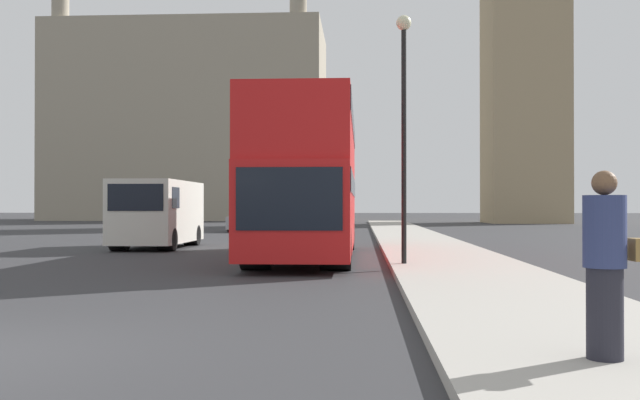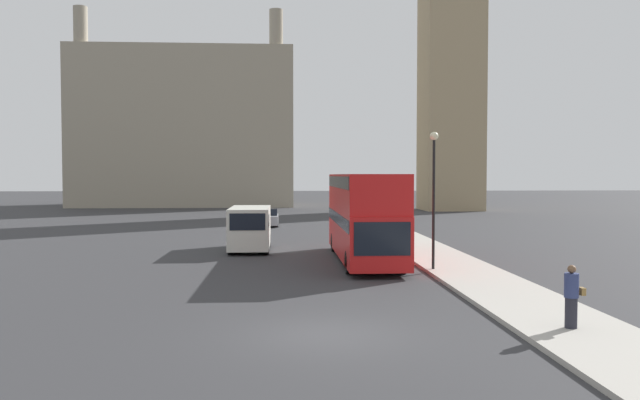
{
  "view_description": "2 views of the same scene",
  "coord_description": "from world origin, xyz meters",
  "px_view_note": "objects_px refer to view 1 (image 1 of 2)",
  "views": [
    {
      "loc": [
        4.3,
        -6.8,
        1.51
      ],
      "look_at": [
        3.03,
        15.52,
        1.7
      ],
      "focal_mm": 40.0,
      "sensor_mm": 36.0,
      "label": 1
    },
    {
      "loc": [
        -1.14,
        -16.28,
        4.21
      ],
      "look_at": [
        1.18,
        23.12,
        2.63
      ],
      "focal_mm": 35.0,
      "sensor_mm": 36.0,
      "label": 2
    }
  ],
  "objects_px": {
    "street_lamp": "(404,101)",
    "parked_sedan": "(247,220)",
    "pedestrian": "(606,265)",
    "white_van": "(157,212)",
    "red_double_decker_bus": "(308,177)"
  },
  "relations": [
    {
      "from": "red_double_decker_bus",
      "to": "pedestrian",
      "type": "distance_m",
      "value": 14.69
    },
    {
      "from": "pedestrian",
      "to": "street_lamp",
      "type": "bearing_deg",
      "value": 96.24
    },
    {
      "from": "pedestrian",
      "to": "street_lamp",
      "type": "distance_m",
      "value": 11.01
    },
    {
      "from": "white_van",
      "to": "pedestrian",
      "type": "height_order",
      "value": "white_van"
    },
    {
      "from": "white_van",
      "to": "pedestrian",
      "type": "bearing_deg",
      "value": -63.16
    },
    {
      "from": "street_lamp",
      "to": "parked_sedan",
      "type": "height_order",
      "value": "street_lamp"
    },
    {
      "from": "white_van",
      "to": "red_double_decker_bus",
      "type": "bearing_deg",
      "value": -38.33
    },
    {
      "from": "street_lamp",
      "to": "parked_sedan",
      "type": "relative_size",
      "value": 1.39
    },
    {
      "from": "red_double_decker_bus",
      "to": "parked_sedan",
      "type": "distance_m",
      "value": 22.17
    },
    {
      "from": "street_lamp",
      "to": "pedestrian",
      "type": "bearing_deg",
      "value": -83.76
    },
    {
      "from": "street_lamp",
      "to": "white_van",
      "type": "bearing_deg",
      "value": 135.45
    },
    {
      "from": "parked_sedan",
      "to": "white_van",
      "type": "bearing_deg",
      "value": -91.82
    },
    {
      "from": "pedestrian",
      "to": "street_lamp",
      "type": "relative_size",
      "value": 0.28
    },
    {
      "from": "street_lamp",
      "to": "parked_sedan",
      "type": "distance_m",
      "value": 26.49
    },
    {
      "from": "white_van",
      "to": "parked_sedan",
      "type": "bearing_deg",
      "value": 88.18
    }
  ]
}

